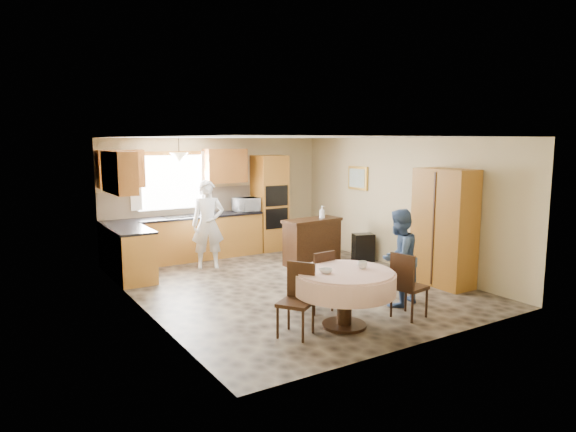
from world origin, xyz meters
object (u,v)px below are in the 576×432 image
(person_sink, at_px, (208,224))
(cupboard, at_px, (444,228))
(person_dining, at_px, (398,258))
(chair_back, at_px, (320,278))
(sideboard, at_px, (312,243))
(dining_table, at_px, (345,283))
(chair_right, at_px, (406,282))
(chair_left, at_px, (298,295))
(oven_tower, at_px, (270,203))

(person_sink, bearing_deg, cupboard, -27.32)
(person_dining, bearing_deg, chair_back, -31.91)
(sideboard, distance_m, person_dining, 2.83)
(dining_table, distance_m, chair_right, 0.95)
(chair_left, height_order, person_sink, person_sink)
(chair_right, bearing_deg, person_sink, 5.96)
(chair_back, bearing_deg, person_dining, 159.02)
(oven_tower, xyz_separation_m, chair_back, (-1.52, -4.06, -0.56))
(sideboard, relative_size, chair_left, 1.31)
(person_sink, bearing_deg, person_dining, -47.03)
(chair_left, bearing_deg, sideboard, 108.46)
(chair_back, height_order, chair_right, chair_right)
(oven_tower, distance_m, sideboard, 1.76)
(dining_table, xyz_separation_m, chair_back, (0.07, 0.67, -0.10))
(person_sink, bearing_deg, dining_table, -65.86)
(sideboard, xyz_separation_m, cupboard, (1.05, -2.40, 0.56))
(sideboard, relative_size, person_dining, 0.82)
(oven_tower, xyz_separation_m, dining_table, (-1.59, -4.73, -0.47))
(oven_tower, xyz_separation_m, cupboard, (1.07, -4.04, -0.07))
(sideboard, xyz_separation_m, chair_back, (-1.55, -2.42, 0.07))
(dining_table, bearing_deg, sideboard, 62.40)
(cupboard, bearing_deg, sideboard, 113.55)
(sideboard, relative_size, chair_back, 1.34)
(cupboard, xyz_separation_m, person_sink, (-2.92, 3.21, -0.14))
(cupboard, relative_size, chair_left, 2.16)
(dining_table, xyz_separation_m, chair_right, (0.92, -0.20, -0.08))
(chair_back, relative_size, person_sink, 0.53)
(chair_right, bearing_deg, cupboard, -72.96)
(person_sink, bearing_deg, chair_right, -53.59)
(oven_tower, xyz_separation_m, person_dining, (-0.35, -4.43, -0.33))
(oven_tower, height_order, chair_back, oven_tower)
(dining_table, relative_size, person_sink, 0.78)
(chair_back, bearing_deg, cupboard, 177.08)
(chair_right, bearing_deg, oven_tower, -17.80)
(oven_tower, relative_size, cupboard, 1.07)
(chair_left, relative_size, person_sink, 0.54)
(cupboard, relative_size, chair_back, 2.21)
(cupboard, distance_m, chair_right, 2.01)
(cupboard, relative_size, person_sink, 1.17)
(dining_table, xyz_separation_m, person_sink, (-0.26, 3.90, 0.26))
(oven_tower, relative_size, chair_back, 2.36)
(person_dining, bearing_deg, chair_right, 42.69)
(chair_back, xyz_separation_m, chair_right, (0.85, -0.87, 0.02))
(chair_right, relative_size, person_dining, 0.64)
(chair_back, bearing_deg, chair_left, 33.69)
(cupboard, height_order, chair_left, cupboard)
(dining_table, height_order, chair_left, chair_left)
(dining_table, relative_size, chair_right, 1.44)
(cupboard, xyz_separation_m, person_dining, (-1.42, -0.39, -0.27))
(oven_tower, distance_m, chair_right, 5.01)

